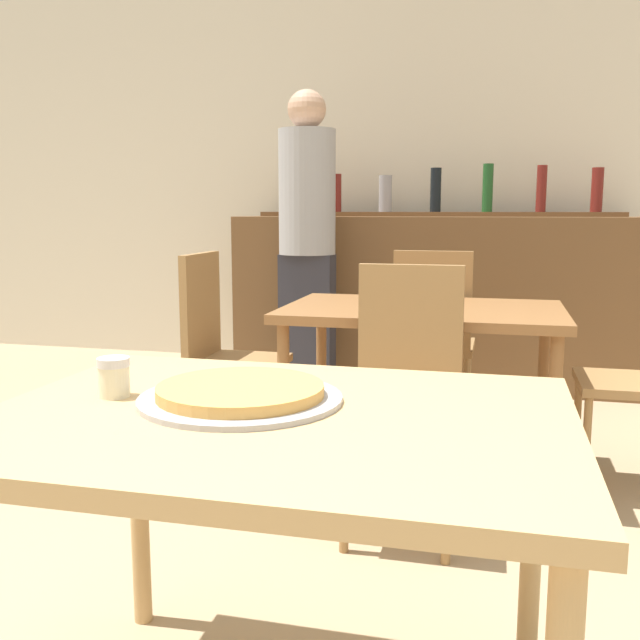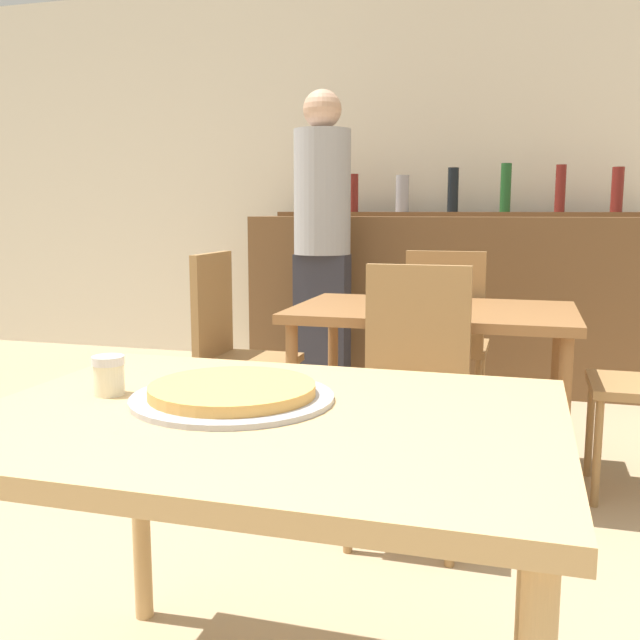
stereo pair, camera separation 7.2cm
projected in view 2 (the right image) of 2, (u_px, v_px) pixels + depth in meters
The scene contains 11 objects.
wall_back at pixel (459, 174), 5.06m from camera, with size 8.00×0.05×2.80m.
dining_table_near at pixel (267, 448), 1.43m from camera, with size 1.16×0.87×0.75m.
dining_table_far at pixel (433, 326), 3.02m from camera, with size 1.17×0.76×0.74m.
bar_counter at pixel (448, 301), 4.71m from camera, with size 2.60×0.56×1.10m.
bar_back_shelf at pixel (454, 206), 4.74m from camera, with size 2.39×0.24×0.34m.
chair_far_side_front at pixel (412, 382), 2.52m from camera, with size 0.40×0.40×0.95m.
chair_far_side_back at pixel (446, 332), 3.56m from camera, with size 0.40×0.40×0.95m.
chair_far_side_left at pixel (233, 342), 3.29m from camera, with size 0.40×0.40×0.95m.
pizza_tray at pixel (233, 393), 1.49m from camera, with size 0.43×0.43×0.04m.
cheese_shaker at pixel (109, 375), 1.54m from camera, with size 0.07×0.07×0.09m.
person_standing at pixel (322, 233), 4.28m from camera, with size 0.34×0.34×1.84m.
Camera 2 is at (0.48, -1.29, 1.14)m, focal length 40.00 mm.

